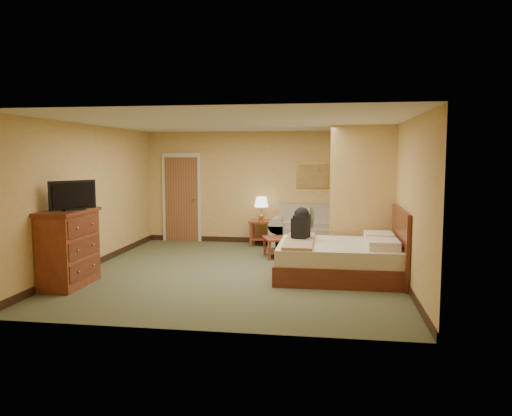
% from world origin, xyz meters
% --- Properties ---
extents(floor, '(6.00, 6.00, 0.00)m').
position_xyz_m(floor, '(0.00, 0.00, 0.00)').
color(floor, '#4E5235').
rests_on(floor, ground).
extents(ceiling, '(6.00, 6.00, 0.00)m').
position_xyz_m(ceiling, '(0.00, 0.00, 2.60)').
color(ceiling, white).
rests_on(ceiling, back_wall).
extents(back_wall, '(5.50, 0.02, 2.60)m').
position_xyz_m(back_wall, '(0.00, 3.00, 1.30)').
color(back_wall, tan).
rests_on(back_wall, floor).
extents(left_wall, '(0.02, 6.00, 2.60)m').
position_xyz_m(left_wall, '(-2.75, 0.00, 1.30)').
color(left_wall, tan).
rests_on(left_wall, floor).
extents(right_wall, '(0.02, 6.00, 2.60)m').
position_xyz_m(right_wall, '(2.75, 0.00, 1.30)').
color(right_wall, tan).
rests_on(right_wall, floor).
extents(partition, '(1.20, 0.15, 2.60)m').
position_xyz_m(partition, '(2.15, 0.93, 1.30)').
color(partition, tan).
rests_on(partition, floor).
extents(door, '(0.94, 0.16, 2.10)m').
position_xyz_m(door, '(-1.95, 2.96, 1.03)').
color(door, beige).
rests_on(door, floor).
extents(baseboard, '(5.50, 0.02, 0.12)m').
position_xyz_m(baseboard, '(0.00, 2.99, 0.06)').
color(baseboard, black).
rests_on(baseboard, floor).
extents(loveseat, '(1.87, 0.87, 0.95)m').
position_xyz_m(loveseat, '(1.16, 2.58, 0.31)').
color(loveseat, tan).
rests_on(loveseat, floor).
extents(side_table, '(0.52, 0.52, 0.57)m').
position_xyz_m(side_table, '(0.01, 2.65, 0.38)').
color(side_table, maroon).
rests_on(side_table, floor).
extents(table_lamp, '(0.33, 0.33, 0.54)m').
position_xyz_m(table_lamp, '(0.01, 2.65, 0.98)').
color(table_lamp, '#B48342').
rests_on(table_lamp, side_table).
extents(coffee_table, '(0.79, 0.79, 0.40)m').
position_xyz_m(coffee_table, '(0.57, 1.38, 0.29)').
color(coffee_table, maroon).
rests_on(coffee_table, floor).
extents(wall_picture, '(0.78, 0.04, 0.61)m').
position_xyz_m(wall_picture, '(1.16, 2.97, 1.60)').
color(wall_picture, '#B78E3F').
rests_on(wall_picture, back_wall).
extents(dresser, '(0.59, 1.13, 1.20)m').
position_xyz_m(dresser, '(-2.48, -1.33, 0.61)').
color(dresser, maroon).
rests_on(dresser, floor).
extents(tv, '(0.47, 0.65, 0.46)m').
position_xyz_m(tv, '(-2.38, -1.33, 1.42)').
color(tv, black).
rests_on(tv, dresser).
extents(bed, '(2.13, 1.81, 1.17)m').
position_xyz_m(bed, '(1.82, -0.12, 0.32)').
color(bed, '#532013').
rests_on(bed, floor).
extents(backpack, '(0.30, 0.38, 0.58)m').
position_xyz_m(backpack, '(1.08, 0.07, 0.88)').
color(backpack, black).
rests_on(backpack, bed).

